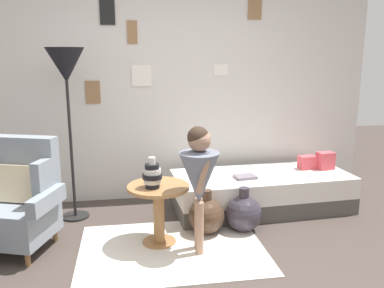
{
  "coord_description": "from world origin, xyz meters",
  "views": [
    {
      "loc": [
        -0.44,
        -2.7,
        1.68
      ],
      "look_at": [
        0.15,
        0.95,
        0.85
      ],
      "focal_mm": 37.84,
      "sensor_mm": 36.0,
      "label": 1
    }
  ],
  "objects_px": {
    "side_table": "(159,202)",
    "demijohn_near": "(206,216)",
    "armchair": "(17,200)",
    "demijohn_far": "(243,213)",
    "book_on_daybed": "(245,177)",
    "daybed": "(261,191)",
    "person_child": "(199,174)",
    "floor_lamp": "(66,72)",
    "vase_striped": "(152,175)"
  },
  "relations": [
    {
      "from": "vase_striped",
      "to": "book_on_daybed",
      "type": "bearing_deg",
      "value": 30.02
    },
    {
      "from": "floor_lamp",
      "to": "person_child",
      "type": "distance_m",
      "value": 1.69
    },
    {
      "from": "armchair",
      "to": "side_table",
      "type": "relative_size",
      "value": 1.76
    },
    {
      "from": "side_table",
      "to": "demijohn_near",
      "type": "bearing_deg",
      "value": 16.37
    },
    {
      "from": "book_on_daybed",
      "to": "demijohn_near",
      "type": "distance_m",
      "value": 0.67
    },
    {
      "from": "side_table",
      "to": "person_child",
      "type": "height_order",
      "value": "person_child"
    },
    {
      "from": "side_table",
      "to": "person_child",
      "type": "bearing_deg",
      "value": -33.68
    },
    {
      "from": "vase_striped",
      "to": "floor_lamp",
      "type": "distance_m",
      "value": 1.38
    },
    {
      "from": "book_on_daybed",
      "to": "demijohn_far",
      "type": "bearing_deg",
      "value": -107.91
    },
    {
      "from": "daybed",
      "to": "book_on_daybed",
      "type": "xyz_separation_m",
      "value": [
        -0.22,
        -0.12,
        0.22
      ]
    },
    {
      "from": "demijohn_near",
      "to": "demijohn_far",
      "type": "relative_size",
      "value": 0.99
    },
    {
      "from": "daybed",
      "to": "person_child",
      "type": "distance_m",
      "value": 1.32
    },
    {
      "from": "armchair",
      "to": "daybed",
      "type": "bearing_deg",
      "value": 12.43
    },
    {
      "from": "daybed",
      "to": "demijohn_far",
      "type": "xyz_separation_m",
      "value": [
        -0.35,
        -0.52,
        -0.02
      ]
    },
    {
      "from": "daybed",
      "to": "person_child",
      "type": "relative_size",
      "value": 1.76
    },
    {
      "from": "person_child",
      "to": "demijohn_near",
      "type": "height_order",
      "value": "person_child"
    },
    {
      "from": "armchair",
      "to": "demijohn_far",
      "type": "xyz_separation_m",
      "value": [
        2.04,
        0.01,
        -0.26
      ]
    },
    {
      "from": "side_table",
      "to": "book_on_daybed",
      "type": "height_order",
      "value": "side_table"
    },
    {
      "from": "daybed",
      "to": "demijohn_near",
      "type": "bearing_deg",
      "value": -144.09
    },
    {
      "from": "daybed",
      "to": "demijohn_near",
      "type": "distance_m",
      "value": 0.88
    },
    {
      "from": "side_table",
      "to": "demijohn_near",
      "type": "distance_m",
      "value": 0.52
    },
    {
      "from": "side_table",
      "to": "floor_lamp",
      "type": "bearing_deg",
      "value": 138.0
    },
    {
      "from": "person_child",
      "to": "demijohn_far",
      "type": "distance_m",
      "value": 0.81
    },
    {
      "from": "side_table",
      "to": "armchair",
      "type": "bearing_deg",
      "value": 174.04
    },
    {
      "from": "book_on_daybed",
      "to": "daybed",
      "type": "bearing_deg",
      "value": 28.82
    },
    {
      "from": "armchair",
      "to": "side_table",
      "type": "distance_m",
      "value": 1.22
    },
    {
      "from": "side_table",
      "to": "vase_striped",
      "type": "xyz_separation_m",
      "value": [
        -0.05,
        -0.05,
        0.27
      ]
    },
    {
      "from": "book_on_daybed",
      "to": "person_child",
      "type": "bearing_deg",
      "value": -130.01
    },
    {
      "from": "side_table",
      "to": "person_child",
      "type": "distance_m",
      "value": 0.5
    },
    {
      "from": "daybed",
      "to": "demijohn_far",
      "type": "distance_m",
      "value": 0.63
    },
    {
      "from": "daybed",
      "to": "person_child",
      "type": "xyz_separation_m",
      "value": [
        -0.85,
        -0.87,
        0.5
      ]
    },
    {
      "from": "floor_lamp",
      "to": "demijohn_near",
      "type": "distance_m",
      "value": 1.94
    },
    {
      "from": "armchair",
      "to": "person_child",
      "type": "xyz_separation_m",
      "value": [
        1.54,
        -0.34,
        0.26
      ]
    },
    {
      "from": "daybed",
      "to": "side_table",
      "type": "distance_m",
      "value": 1.36
    },
    {
      "from": "daybed",
      "to": "book_on_daybed",
      "type": "bearing_deg",
      "value": -151.18
    },
    {
      "from": "demijohn_far",
      "to": "armchair",
      "type": "bearing_deg",
      "value": -179.77
    },
    {
      "from": "book_on_daybed",
      "to": "demijohn_near",
      "type": "xyz_separation_m",
      "value": [
        -0.49,
        -0.4,
        -0.24
      ]
    },
    {
      "from": "side_table",
      "to": "book_on_daybed",
      "type": "relative_size",
      "value": 2.5
    },
    {
      "from": "demijohn_near",
      "to": "demijohn_far",
      "type": "distance_m",
      "value": 0.36
    },
    {
      "from": "book_on_daybed",
      "to": "vase_striped",
      "type": "bearing_deg",
      "value": -149.98
    },
    {
      "from": "floor_lamp",
      "to": "armchair",
      "type": "bearing_deg",
      "value": -122.89
    },
    {
      "from": "daybed",
      "to": "demijohn_far",
      "type": "bearing_deg",
      "value": -124.19
    },
    {
      "from": "armchair",
      "to": "daybed",
      "type": "distance_m",
      "value": 2.46
    },
    {
      "from": "armchair",
      "to": "demijohn_far",
      "type": "relative_size",
      "value": 2.23
    },
    {
      "from": "vase_striped",
      "to": "book_on_daybed",
      "type": "xyz_separation_m",
      "value": [
        1.01,
        0.58,
        -0.24
      ]
    },
    {
      "from": "vase_striped",
      "to": "floor_lamp",
      "type": "height_order",
      "value": "floor_lamp"
    },
    {
      "from": "person_child",
      "to": "book_on_daybed",
      "type": "distance_m",
      "value": 1.02
    },
    {
      "from": "book_on_daybed",
      "to": "demijohn_far",
      "type": "relative_size",
      "value": 0.51
    },
    {
      "from": "side_table",
      "to": "demijohn_far",
      "type": "distance_m",
      "value": 0.86
    },
    {
      "from": "demijohn_far",
      "to": "daybed",
      "type": "bearing_deg",
      "value": 55.81
    }
  ]
}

